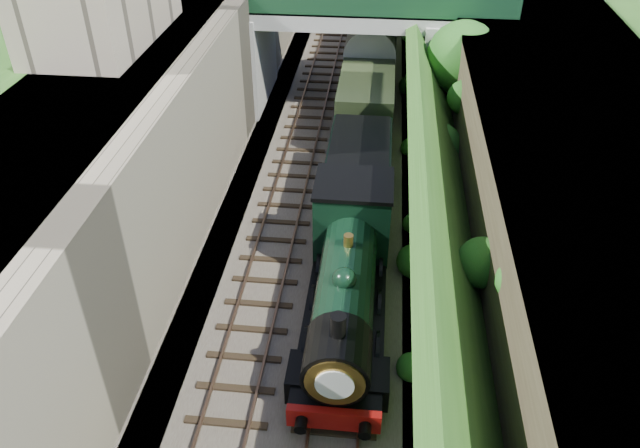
% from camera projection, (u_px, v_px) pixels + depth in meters
% --- Properties ---
extents(trackbed, '(10.00, 90.00, 0.20)m').
position_uv_depth(trackbed, '(343.00, 133.00, 34.00)').
color(trackbed, '#473F38').
rests_on(trackbed, ground).
extents(retaining_wall, '(1.00, 90.00, 7.00)m').
position_uv_depth(retaining_wall, '(239.00, 70.00, 32.52)').
color(retaining_wall, '#756B56').
rests_on(retaining_wall, ground).
extents(street_plateau_left, '(6.00, 90.00, 7.00)m').
position_uv_depth(street_plateau_left, '(174.00, 67.00, 32.82)').
color(street_plateau_left, '#262628').
rests_on(street_plateau_left, ground).
extents(street_plateau_right, '(8.00, 90.00, 6.25)m').
position_uv_depth(street_plateau_right, '(532.00, 89.00, 31.44)').
color(street_plateau_right, '#262628').
rests_on(street_plateau_right, ground).
extents(embankment_slope, '(4.07, 90.00, 6.36)m').
position_uv_depth(embankment_slope, '(440.00, 96.00, 31.76)').
color(embankment_slope, '#1E4714').
rests_on(embankment_slope, ground).
extents(track_left, '(2.50, 90.00, 0.20)m').
position_uv_depth(track_left, '(306.00, 129.00, 34.09)').
color(track_left, black).
rests_on(track_left, trackbed).
extents(track_right, '(2.50, 90.00, 0.20)m').
position_uv_depth(track_right, '(365.00, 132.00, 33.82)').
color(track_right, black).
rests_on(track_right, trackbed).
extents(road_bridge, '(16.00, 6.40, 7.25)m').
position_uv_depth(road_bridge, '(367.00, 38.00, 34.87)').
color(road_bridge, gray).
rests_on(road_bridge, ground).
extents(tree, '(3.60, 3.80, 6.60)m').
position_uv_depth(tree, '(464.00, 60.00, 30.52)').
color(tree, black).
rests_on(tree, ground).
extents(locomotive, '(3.10, 10.22, 3.83)m').
position_uv_depth(locomotive, '(347.00, 281.00, 21.16)').
color(locomotive, black).
rests_on(locomotive, trackbed).
extents(tender, '(2.70, 6.00, 3.05)m').
position_uv_depth(tender, '(359.00, 177.00, 27.30)').
color(tender, black).
rests_on(tender, trackbed).
extents(coach_front, '(2.90, 18.00, 3.70)m').
position_uv_depth(coach_front, '(371.00, 63.00, 37.28)').
color(coach_front, black).
rests_on(coach_front, trackbed).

